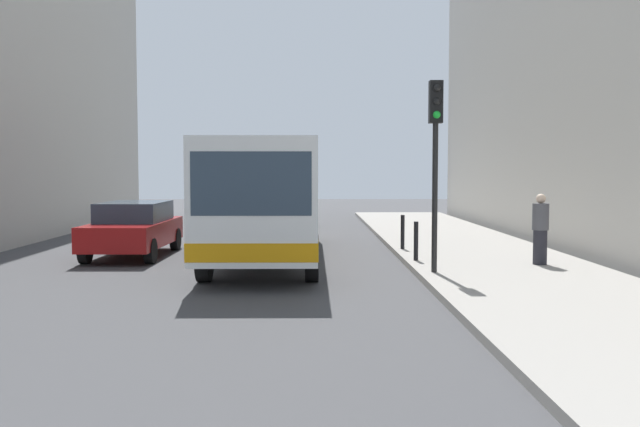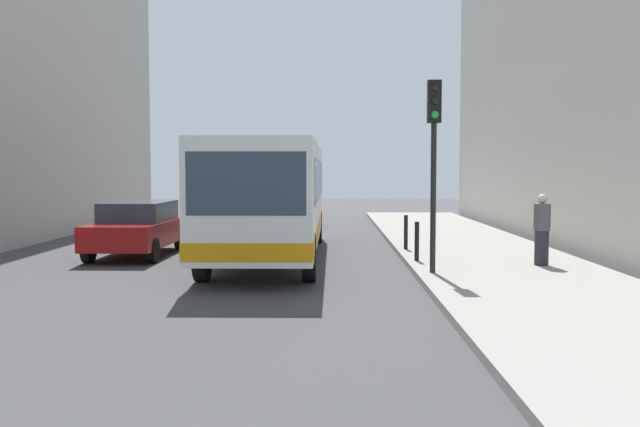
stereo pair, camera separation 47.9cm
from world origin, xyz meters
name	(u,v)px [view 2 (the right image)]	position (x,y,z in m)	size (l,w,h in m)	color
ground_plane	(273,270)	(0.00, 0.00, 0.00)	(80.00, 80.00, 0.00)	#424244
sidewalk	(503,267)	(5.40, 0.00, 0.07)	(4.40, 40.00, 0.15)	#9E9991
bus	(272,193)	(-0.21, 2.31, 1.73)	(2.57, 11.03, 3.00)	white
car_beside_bus	(138,227)	(-3.93, 2.71, 0.78)	(1.92, 4.43, 1.48)	maroon
car_behind_bus	(294,209)	(-0.14, 11.98, 0.78)	(2.11, 4.52, 1.48)	silver
traffic_light	(434,139)	(3.55, -1.38, 3.01)	(0.28, 0.33, 4.10)	black
bollard_near	(417,241)	(3.45, 0.60, 0.62)	(0.11, 0.11, 0.95)	black
bollard_mid	(406,232)	(3.45, 3.09, 0.62)	(0.11, 0.11, 0.95)	black
pedestrian_near_signal	(542,230)	(6.24, -0.16, 0.97)	(0.38, 0.38, 1.65)	#26262D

